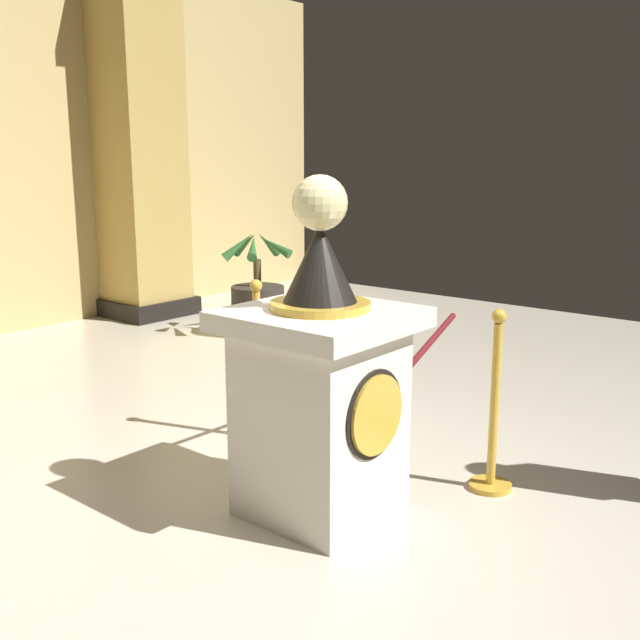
{
  "coord_description": "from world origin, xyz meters",
  "views": [
    {
      "loc": [
        -2.65,
        -2.4,
        1.82
      ],
      "look_at": [
        0.14,
        -0.11,
        1.03
      ],
      "focal_mm": 41.67,
      "sensor_mm": 36.0,
      "label": 1
    }
  ],
  "objects_px": {
    "pedestal_clock": "(321,388)",
    "stanchion_far": "(258,384)",
    "stanchion_near": "(493,428)",
    "potted_palm_right": "(258,303)"
  },
  "relations": [
    {
      "from": "stanchion_far",
      "to": "stanchion_near",
      "type": "bearing_deg",
      "value": -80.07
    },
    {
      "from": "stanchion_near",
      "to": "potted_palm_right",
      "type": "bearing_deg",
      "value": 62.88
    },
    {
      "from": "pedestal_clock",
      "to": "stanchion_near",
      "type": "xyz_separation_m",
      "value": [
        0.81,
        -0.57,
        -0.32
      ]
    },
    {
      "from": "pedestal_clock",
      "to": "stanchion_far",
      "type": "xyz_separation_m",
      "value": [
        0.54,
        0.98,
        -0.3
      ]
    },
    {
      "from": "stanchion_far",
      "to": "potted_palm_right",
      "type": "bearing_deg",
      "value": 44.14
    },
    {
      "from": "stanchion_near",
      "to": "stanchion_far",
      "type": "relative_size",
      "value": 0.97
    },
    {
      "from": "pedestal_clock",
      "to": "stanchion_near",
      "type": "distance_m",
      "value": 1.04
    },
    {
      "from": "potted_palm_right",
      "to": "stanchion_near",
      "type": "bearing_deg",
      "value": -117.12
    },
    {
      "from": "stanchion_near",
      "to": "stanchion_far",
      "type": "xyz_separation_m",
      "value": [
        -0.27,
        1.54,
        0.01
      ]
    },
    {
      "from": "pedestal_clock",
      "to": "stanchion_far",
      "type": "bearing_deg",
      "value": 60.93
    }
  ]
}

